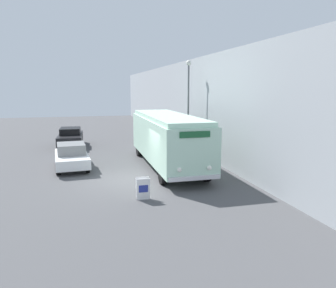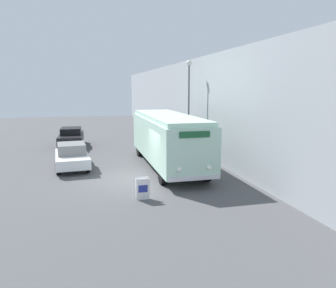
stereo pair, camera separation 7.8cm
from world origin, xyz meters
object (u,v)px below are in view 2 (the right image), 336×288
(sign_board, at_px, (143,189))
(parked_car_mid, at_px, (71,137))
(streetlamp, at_px, (189,95))
(parked_car_near, at_px, (72,156))
(vintage_bus, at_px, (168,137))

(sign_board, distance_m, parked_car_mid, 14.42)
(sign_board, xyz_separation_m, streetlamp, (4.74, 8.52, 3.76))
(sign_board, relative_size, parked_car_mid, 0.21)
(parked_car_mid, bearing_deg, streetlamp, -32.34)
(streetlamp, distance_m, parked_car_near, 8.81)
(streetlamp, xyz_separation_m, parked_car_mid, (-8.13, 5.50, -3.44))
(sign_board, relative_size, parked_car_near, 0.22)
(vintage_bus, relative_size, sign_board, 10.57)
(streetlamp, bearing_deg, parked_car_mid, 145.93)
(vintage_bus, xyz_separation_m, streetlamp, (2.27, 3.06, 2.44))
(vintage_bus, bearing_deg, sign_board, -114.33)
(streetlamp, height_order, parked_car_mid, streetlamp)
(vintage_bus, distance_m, sign_board, 6.13)
(parked_car_mid, bearing_deg, vintage_bus, -53.89)
(streetlamp, bearing_deg, vintage_bus, -126.61)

